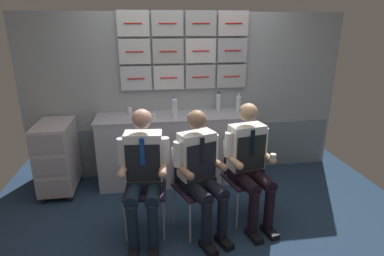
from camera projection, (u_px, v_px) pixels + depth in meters
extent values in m
cube|color=#20354D|center=(204.00, 229.00, 3.26)|extent=(4.80, 4.80, 0.04)
cube|color=#9AA1A5|center=(186.00, 97.00, 4.21)|extent=(4.20, 0.06, 2.15)
cube|color=slate|center=(187.00, 149.00, 4.41)|extent=(4.12, 0.01, 0.67)
cube|color=silver|center=(136.00, 78.00, 3.98)|extent=(0.38, 0.06, 0.30)
cylinder|color=red|center=(136.00, 79.00, 3.94)|extent=(0.22, 0.01, 0.01)
cube|color=silver|center=(169.00, 77.00, 4.03)|extent=(0.38, 0.06, 0.30)
cylinder|color=red|center=(169.00, 78.00, 4.00)|extent=(0.22, 0.01, 0.01)
cube|color=#B4B4B9|center=(200.00, 77.00, 4.09)|extent=(0.38, 0.06, 0.30)
cylinder|color=red|center=(201.00, 77.00, 4.05)|extent=(0.22, 0.01, 0.01)
cube|color=#B0B5BA|center=(231.00, 76.00, 4.14)|extent=(0.38, 0.06, 0.30)
cylinder|color=red|center=(232.00, 76.00, 4.11)|extent=(0.22, 0.01, 0.01)
cube|color=silver|center=(135.00, 51.00, 3.87)|extent=(0.38, 0.06, 0.30)
cylinder|color=red|center=(135.00, 52.00, 3.83)|extent=(0.22, 0.01, 0.01)
cube|color=#B0B5B5|center=(168.00, 51.00, 3.93)|extent=(0.38, 0.06, 0.30)
cylinder|color=red|center=(168.00, 51.00, 3.89)|extent=(0.22, 0.01, 0.01)
cube|color=silver|center=(200.00, 51.00, 3.98)|extent=(0.38, 0.06, 0.30)
cylinder|color=red|center=(201.00, 51.00, 3.95)|extent=(0.22, 0.01, 0.01)
cube|color=#AAAFB7|center=(232.00, 50.00, 4.04)|extent=(0.38, 0.06, 0.30)
cylinder|color=red|center=(233.00, 50.00, 4.00)|extent=(0.22, 0.01, 0.01)
cube|color=silver|center=(133.00, 23.00, 3.77)|extent=(0.38, 0.06, 0.30)
cylinder|color=red|center=(133.00, 23.00, 3.73)|extent=(0.22, 0.01, 0.01)
cube|color=#B4BABA|center=(167.00, 23.00, 3.82)|extent=(0.38, 0.06, 0.30)
cylinder|color=red|center=(168.00, 23.00, 3.79)|extent=(0.22, 0.01, 0.01)
cube|color=#ACAEAE|center=(201.00, 23.00, 3.88)|extent=(0.38, 0.06, 0.30)
cylinder|color=red|center=(201.00, 23.00, 3.84)|extent=(0.22, 0.01, 0.01)
cube|color=silver|center=(233.00, 23.00, 3.93)|extent=(0.38, 0.06, 0.30)
cylinder|color=red|center=(234.00, 23.00, 3.90)|extent=(0.22, 0.01, 0.01)
cube|color=red|center=(204.00, 17.00, 3.87)|extent=(0.20, 0.02, 0.05)
cube|color=#B6B6C3|center=(174.00, 149.00, 4.11)|extent=(1.91, 0.52, 0.88)
cube|color=#A7A6B3|center=(174.00, 116.00, 3.97)|extent=(1.95, 0.53, 0.03)
sphere|color=black|center=(43.00, 200.00, 3.69)|extent=(0.07, 0.07, 0.07)
sphere|color=black|center=(70.00, 198.00, 3.73)|extent=(0.07, 0.07, 0.07)
sphere|color=black|center=(55.00, 178.00, 4.20)|extent=(0.07, 0.07, 0.07)
sphere|color=black|center=(79.00, 177.00, 4.24)|extent=(0.07, 0.07, 0.07)
cube|color=beige|center=(57.00, 155.00, 3.82)|extent=(0.40, 0.64, 0.82)
cube|color=#AFA6A9|center=(53.00, 188.00, 3.61)|extent=(0.35, 0.01, 0.22)
cube|color=#AFA6A9|center=(50.00, 167.00, 3.52)|extent=(0.35, 0.01, 0.22)
cube|color=#AFA6A9|center=(46.00, 144.00, 3.43)|extent=(0.35, 0.01, 0.22)
cylinder|color=#28282D|center=(45.00, 133.00, 3.42)|extent=(0.32, 0.02, 0.02)
cylinder|color=#A8AAAF|center=(126.00, 222.00, 2.98)|extent=(0.02, 0.02, 0.44)
cylinder|color=#A8AAAF|center=(164.00, 221.00, 3.00)|extent=(0.02, 0.02, 0.44)
cylinder|color=#A8AAAF|center=(131.00, 201.00, 3.32)|extent=(0.02, 0.02, 0.44)
cylinder|color=#A8AAAF|center=(165.00, 200.00, 3.34)|extent=(0.02, 0.02, 0.44)
cube|color=#2B1D2F|center=(145.00, 190.00, 3.09)|extent=(0.44, 0.44, 0.02)
cube|color=#2B1D2F|center=(146.00, 163.00, 3.20)|extent=(0.37, 0.06, 0.40)
cylinder|color=#A8AAAF|center=(128.00, 163.00, 3.18)|extent=(0.02, 0.02, 0.40)
cylinder|color=#A8AAAF|center=(164.00, 163.00, 3.20)|extent=(0.02, 0.02, 0.40)
cube|color=black|center=(134.00, 252.00, 2.86)|extent=(0.11, 0.23, 0.06)
cube|color=black|center=(154.00, 251.00, 2.87)|extent=(0.11, 0.23, 0.06)
cylinder|color=black|center=(133.00, 226.00, 2.82)|extent=(0.10, 0.10, 0.43)
cylinder|color=black|center=(153.00, 226.00, 2.83)|extent=(0.10, 0.10, 0.43)
cylinder|color=black|center=(134.00, 194.00, 2.91)|extent=(0.17, 0.38, 0.13)
cylinder|color=black|center=(153.00, 193.00, 2.91)|extent=(0.17, 0.38, 0.13)
cube|color=black|center=(145.00, 184.00, 3.06)|extent=(0.35, 0.23, 0.12)
cube|color=white|center=(144.00, 156.00, 2.99)|extent=(0.37, 0.23, 0.47)
cube|color=black|center=(143.00, 164.00, 2.91)|extent=(0.32, 0.04, 0.37)
cube|color=#123C96|center=(142.00, 152.00, 2.86)|extent=(0.04, 0.01, 0.26)
cylinder|color=white|center=(122.00, 151.00, 2.96)|extent=(0.08, 0.08, 0.25)
cylinder|color=tan|center=(123.00, 170.00, 2.91)|extent=(0.09, 0.24, 0.07)
sphere|color=tan|center=(121.00, 175.00, 2.81)|extent=(0.08, 0.08, 0.08)
cylinder|color=white|center=(165.00, 150.00, 2.98)|extent=(0.08, 0.08, 0.25)
cylinder|color=tan|center=(163.00, 169.00, 2.93)|extent=(0.09, 0.24, 0.07)
sphere|color=tan|center=(163.00, 174.00, 2.83)|extent=(0.08, 0.08, 0.08)
sphere|color=tan|center=(142.00, 119.00, 2.87)|extent=(0.18, 0.18, 0.18)
ellipsoid|color=gray|center=(142.00, 117.00, 2.88)|extent=(0.20, 0.18, 0.13)
cylinder|color=#A8AAAF|center=(190.00, 223.00, 2.96)|extent=(0.02, 0.02, 0.44)
cylinder|color=#A8AAAF|center=(222.00, 212.00, 3.13)|extent=(0.02, 0.02, 0.44)
cylinder|color=#A8AAAF|center=(174.00, 205.00, 3.26)|extent=(0.02, 0.02, 0.44)
cylinder|color=#A8AAAF|center=(203.00, 196.00, 3.43)|extent=(0.02, 0.02, 0.44)
cube|color=#2B1D2F|center=(197.00, 189.00, 3.12)|extent=(0.52, 0.52, 0.02)
cube|color=#2B1D2F|center=(188.00, 162.00, 3.21)|extent=(0.35, 0.16, 0.40)
cylinder|color=#A8AAAF|center=(173.00, 166.00, 3.12)|extent=(0.02, 0.02, 0.40)
cylinder|color=#A8AAAF|center=(204.00, 159.00, 3.29)|extent=(0.02, 0.02, 0.40)
cube|color=black|center=(208.00, 248.00, 2.91)|extent=(0.16, 0.24, 0.06)
cube|color=black|center=(224.00, 242.00, 2.99)|extent=(0.16, 0.24, 0.06)
cylinder|color=black|center=(206.00, 223.00, 2.87)|extent=(0.10, 0.10, 0.43)
cylinder|color=black|center=(222.00, 218.00, 2.95)|extent=(0.10, 0.10, 0.43)
cylinder|color=black|center=(198.00, 193.00, 2.93)|extent=(0.25, 0.38, 0.13)
cylinder|color=black|center=(214.00, 188.00, 3.01)|extent=(0.25, 0.38, 0.13)
cube|color=black|center=(197.00, 182.00, 3.10)|extent=(0.37, 0.30, 0.12)
cube|color=white|center=(197.00, 155.00, 3.02)|extent=(0.39, 0.30, 0.45)
cube|color=black|center=(202.00, 162.00, 2.95)|extent=(0.30, 0.12, 0.36)
cube|color=black|center=(202.00, 151.00, 2.91)|extent=(0.04, 0.02, 0.25)
cylinder|color=white|center=(178.00, 154.00, 2.92)|extent=(0.08, 0.08, 0.25)
cylinder|color=#9C7458|center=(185.00, 172.00, 2.89)|extent=(0.14, 0.24, 0.07)
sphere|color=#9C7458|center=(190.00, 176.00, 2.80)|extent=(0.08, 0.08, 0.08)
cylinder|color=white|center=(214.00, 146.00, 3.10)|extent=(0.08, 0.08, 0.25)
cylinder|color=#9C7458|center=(218.00, 164.00, 3.05)|extent=(0.14, 0.24, 0.07)
sphere|color=#9C7458|center=(224.00, 168.00, 2.97)|extent=(0.08, 0.08, 0.08)
sphere|color=#9C7458|center=(197.00, 120.00, 2.91)|extent=(0.18, 0.18, 0.18)
ellipsoid|color=gray|center=(196.00, 117.00, 2.92)|extent=(0.22, 0.21, 0.13)
cylinder|color=#A8AAAF|center=(237.00, 211.00, 3.16)|extent=(0.02, 0.02, 0.44)
cylinder|color=#A8AAAF|center=(268.00, 204.00, 3.28)|extent=(0.02, 0.02, 0.44)
cylinder|color=#A8AAAF|center=(222.00, 193.00, 3.48)|extent=(0.02, 0.02, 0.44)
cylinder|color=#A8AAAF|center=(250.00, 188.00, 3.60)|extent=(0.02, 0.02, 0.44)
cube|color=#2B1D2F|center=(245.00, 179.00, 3.31)|extent=(0.47, 0.47, 0.02)
cube|color=#2B1D2F|center=(238.00, 154.00, 3.41)|extent=(0.37, 0.10, 0.40)
cylinder|color=#A8AAAF|center=(223.00, 157.00, 3.34)|extent=(0.02, 0.02, 0.40)
cylinder|color=#A8AAAF|center=(253.00, 152.00, 3.46)|extent=(0.02, 0.02, 0.40)
cube|color=black|center=(254.00, 236.00, 3.08)|extent=(0.13, 0.23, 0.06)
cube|color=black|center=(270.00, 232.00, 3.14)|extent=(0.13, 0.23, 0.06)
cylinder|color=black|center=(253.00, 212.00, 3.04)|extent=(0.10, 0.10, 0.43)
cylinder|color=black|center=(269.00, 208.00, 3.10)|extent=(0.10, 0.10, 0.43)
cylinder|color=black|center=(246.00, 183.00, 3.11)|extent=(0.20, 0.39, 0.13)
cylinder|color=black|center=(262.00, 180.00, 3.17)|extent=(0.20, 0.39, 0.13)
cube|color=black|center=(246.00, 173.00, 3.28)|extent=(0.36, 0.26, 0.12)
cube|color=white|center=(246.00, 147.00, 3.21)|extent=(0.38, 0.26, 0.47)
cube|color=black|center=(251.00, 154.00, 3.13)|extent=(0.32, 0.08, 0.37)
cube|color=black|center=(252.00, 143.00, 3.08)|extent=(0.04, 0.02, 0.26)
cylinder|color=white|center=(229.00, 145.00, 3.12)|extent=(0.08, 0.08, 0.25)
cylinder|color=tan|center=(235.00, 162.00, 3.08)|extent=(0.11, 0.24, 0.07)
sphere|color=tan|center=(240.00, 166.00, 2.99)|extent=(0.08, 0.08, 0.08)
cylinder|color=white|center=(264.00, 140.00, 3.26)|extent=(0.08, 0.08, 0.25)
cylinder|color=tan|center=(267.00, 157.00, 3.20)|extent=(0.11, 0.24, 0.07)
sphere|color=tan|center=(273.00, 161.00, 3.11)|extent=(0.08, 0.08, 0.08)
cylinder|color=silver|center=(273.00, 157.00, 3.10)|extent=(0.06, 0.06, 0.06)
sphere|color=tan|center=(248.00, 112.00, 3.09)|extent=(0.18, 0.18, 0.18)
ellipsoid|color=gray|center=(248.00, 110.00, 3.10)|extent=(0.21, 0.20, 0.13)
cylinder|color=silver|center=(175.00, 108.00, 3.85)|extent=(0.07, 0.07, 0.22)
cone|color=silver|center=(174.00, 99.00, 3.81)|extent=(0.07, 0.07, 0.02)
cylinder|color=blue|center=(174.00, 97.00, 3.80)|extent=(0.03, 0.03, 0.02)
cylinder|color=silver|center=(218.00, 103.00, 4.16)|extent=(0.06, 0.06, 0.21)
cone|color=silver|center=(219.00, 94.00, 4.12)|extent=(0.06, 0.06, 0.02)
cylinder|color=black|center=(219.00, 93.00, 4.11)|extent=(0.03, 0.03, 0.02)
cylinder|color=silver|center=(238.00, 104.00, 4.09)|extent=(0.06, 0.06, 0.20)
cone|color=silver|center=(239.00, 96.00, 4.06)|extent=(0.06, 0.06, 0.02)
cylinder|color=silver|center=(239.00, 94.00, 4.05)|extent=(0.03, 0.03, 0.02)
cylinder|color=white|center=(130.00, 110.00, 4.03)|extent=(0.06, 0.06, 0.08)
cylinder|color=#382114|center=(130.00, 108.00, 4.02)|extent=(0.05, 0.05, 0.01)
cylinder|color=white|center=(154.00, 117.00, 3.76)|extent=(0.07, 0.07, 0.07)
cylinder|color=#382114|center=(154.00, 115.00, 3.75)|extent=(0.06, 0.06, 0.01)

